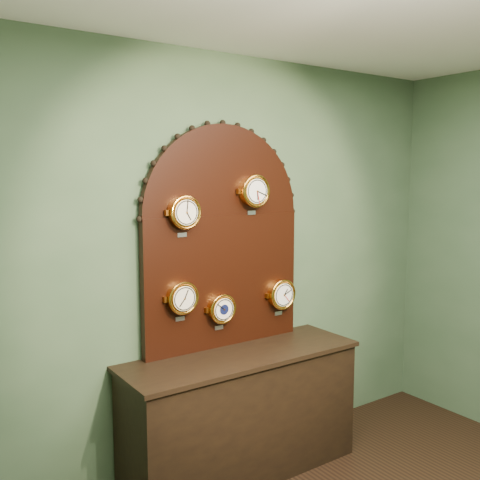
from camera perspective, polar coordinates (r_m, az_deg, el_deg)
wall_back at (r=3.72m, az=-2.20°, el=-2.37°), size 4.00×0.00×4.00m
shop_counter at (r=3.80m, az=0.18°, el=-17.99°), size 1.60×0.50×0.80m
display_board at (r=3.64m, az=-1.79°, el=1.04°), size 1.26×0.06×1.53m
roman_clock at (r=3.41m, az=-5.89°, el=2.92°), size 0.22×0.08×0.27m
arabic_clock at (r=3.69m, az=1.52°, el=5.17°), size 0.23×0.08×0.28m
hygrometer at (r=3.48m, az=-6.11°, el=-6.07°), size 0.21×0.08×0.27m
barometer at (r=3.65m, az=-1.97°, el=-7.23°), size 0.20×0.08×0.25m
tide_clock at (r=3.94m, az=4.37°, el=-5.71°), size 0.22×0.08×0.27m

